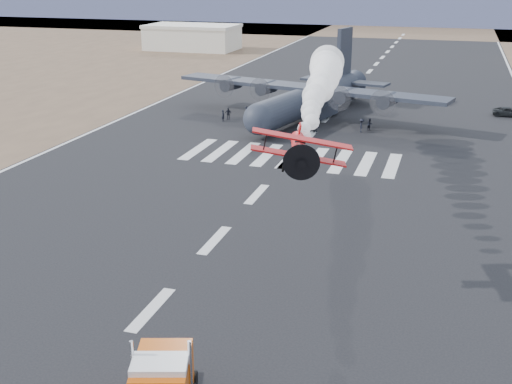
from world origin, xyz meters
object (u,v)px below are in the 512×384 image
at_px(aerobatic_biplane, 299,149).
at_px(crew_a, 223,116).
at_px(crew_e, 274,114).
at_px(crew_c, 362,126).
at_px(crew_h, 370,124).
at_px(crew_b, 291,116).
at_px(crew_g, 247,112).
at_px(crew_d, 228,114).
at_px(hangar_left, 192,37).
at_px(transport_aircraft, 312,96).
at_px(support_vehicle, 509,112).
at_px(crew_f, 315,127).

bearing_deg(aerobatic_biplane, crew_a, 107.52).
height_order(aerobatic_biplane, crew_e, aerobatic_biplane).
distance_m(crew_a, crew_c, 20.54).
height_order(crew_c, crew_h, crew_c).
relative_size(crew_a, crew_b, 1.01).
xyz_separation_m(crew_b, crew_g, (-7.06, 0.54, 0.04)).
distance_m(crew_d, crew_h, 21.16).
relative_size(hangar_left, crew_h, 14.16).
height_order(transport_aircraft, support_vehicle, transport_aircraft).
bearing_deg(crew_f, crew_b, 153.10).
bearing_deg(crew_f, transport_aircraft, 127.43).
bearing_deg(crew_e, crew_a, -10.86).
bearing_deg(hangar_left, crew_c, -54.01).
xyz_separation_m(crew_b, crew_f, (4.78, -5.53, 0.02)).
bearing_deg(crew_e, crew_c, 125.53).
relative_size(crew_d, crew_g, 1.01).
xyz_separation_m(hangar_left, crew_f, (52.25, -82.62, -2.56)).
distance_m(support_vehicle, crew_e, 36.02).
height_order(crew_e, crew_g, crew_g).
distance_m(crew_c, crew_g, 18.26).
bearing_deg(aerobatic_biplane, crew_e, 99.17).
bearing_deg(crew_h, hangar_left, 77.67).
xyz_separation_m(hangar_left, aerobatic_biplane, (60.29, -126.40, 6.61)).
bearing_deg(hangar_left, crew_d, -64.05).
height_order(crew_b, crew_c, crew_c).
bearing_deg(crew_a, aerobatic_biplane, -152.79).
bearing_deg(crew_b, aerobatic_biplane, 120.38).
distance_m(crew_d, crew_f, 14.83).
bearing_deg(crew_h, crew_a, 132.46).
bearing_deg(crew_c, aerobatic_biplane, 172.50).
relative_size(crew_e, crew_h, 0.93).
bearing_deg(crew_g, crew_h, -106.73).
bearing_deg(crew_a, crew_h, -86.82).
height_order(transport_aircraft, crew_b, transport_aircraft).
bearing_deg(crew_g, support_vehicle, -80.75).
xyz_separation_m(crew_a, crew_f, (14.49, -3.06, 0.00)).
distance_m(crew_a, crew_f, 14.81).
bearing_deg(hangar_left, crew_f, -57.69).
height_order(support_vehicle, crew_a, crew_a).
xyz_separation_m(transport_aircraft, crew_b, (-2.12, -4.29, -2.35)).
height_order(support_vehicle, crew_h, crew_h).
distance_m(crew_a, crew_e, 7.65).
height_order(aerobatic_biplane, crew_a, aerobatic_biplane).
bearing_deg(crew_a, crew_f, -100.39).
bearing_deg(crew_f, crew_h, 50.06).
bearing_deg(transport_aircraft, support_vehicle, 30.93).
distance_m(crew_e, crew_g, 4.20).
relative_size(hangar_left, crew_e, 15.15).
xyz_separation_m(transport_aircraft, crew_g, (-9.18, -3.75, -2.30)).
distance_m(transport_aircraft, crew_f, 10.44).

